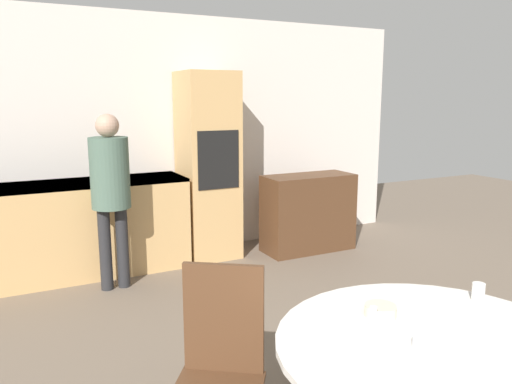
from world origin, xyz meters
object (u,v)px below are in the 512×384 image
oven_unit (208,166)px  chair_far_left (220,362)px  person_standing (110,183)px  bowl_near (380,311)px  cup (478,292)px  bowl_far (434,344)px  sideboard (308,213)px

oven_unit → chair_far_left: oven_unit is taller
person_standing → bowl_near: bearing=-77.1°
cup → bowl_far: 0.62m
person_standing → cup: person_standing is taller
chair_far_left → bowl_near: (0.67, -0.30, 0.23)m
oven_unit → chair_far_left: (-1.15, -3.04, -0.46)m
cup → bowl_near: (-0.55, 0.08, -0.02)m
oven_unit → bowl_far: oven_unit is taller
oven_unit → chair_far_left: bearing=-110.8°
cup → bowl_near: bearing=172.1°
chair_far_left → bowl_far: size_ratio=5.80×
person_standing → bowl_near: size_ratio=11.08×
person_standing → cup: bearing=-67.6°
person_standing → cup: 3.15m
chair_far_left → bowl_near: bearing=10.3°
sideboard → person_standing: size_ratio=0.65×
oven_unit → cup: bearing=-89.0°
chair_far_left → bowl_far: bearing=-9.8°
person_standing → sideboard: bearing=4.8°
sideboard → chair_far_left: (-2.23, -2.71, 0.10)m
person_standing → oven_unit: bearing=24.6°
oven_unit → cup: size_ratio=22.73×
oven_unit → bowl_far: size_ratio=11.87×
oven_unit → sideboard: bearing=-17.1°
person_standing → bowl_far: size_ratio=9.45×
oven_unit → sideboard: (1.08, -0.33, -0.56)m
sideboard → person_standing: 2.29m
cup → bowl_near: 0.56m
bowl_far → cup: bearing=24.6°
sideboard → bowl_near: (-1.57, -3.02, 0.34)m
person_standing → cup: (1.20, -2.90, -0.19)m
bowl_far → sideboard: bearing=64.7°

